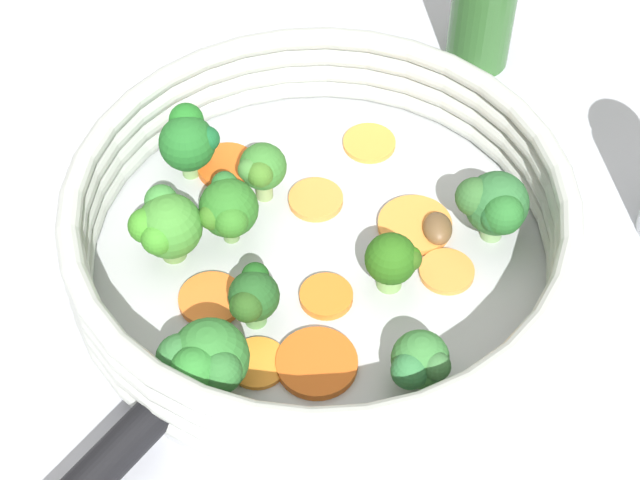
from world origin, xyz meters
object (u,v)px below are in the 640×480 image
Objects in this scene: broccoli_floret_4 at (166,226)px; carrot_slice_3 at (326,296)px; broccoli_floret_8 at (418,363)px; carrot_slice_5 at (369,143)px; broccoli_floret_5 at (394,260)px; mushroom_piece_0 at (438,228)px; carrot_slice_1 at (447,271)px; carrot_slice_4 at (316,200)px; broccoli_floret_7 at (205,361)px; broccoli_floret_6 at (252,298)px; carrot_slice_7 at (258,363)px; broccoli_floret_3 at (189,140)px; carrot_slice_2 at (227,166)px; broccoli_floret_0 at (261,169)px; broccoli_floret_1 at (495,206)px; skillet at (320,264)px; broccoli_floret_2 at (228,209)px; carrot_slice_0 at (317,363)px; carrot_slice_6 at (211,299)px; carrot_slice_8 at (415,225)px.

carrot_slice_3 is at bearing 50.00° from broccoli_floret_4.
carrot_slice_5 is at bearing 165.53° from broccoli_floret_8.
broccoli_floret_5 is at bearing 167.57° from broccoli_floret_8.
carrot_slice_5 is 0.16m from broccoli_floret_4.
carrot_slice_3 is 0.09m from mushroom_piece_0.
carrot_slice_1 is 0.96× the size of carrot_slice_4.
carrot_slice_3 is at bearing -95.26° from broccoli_floret_5.
carrot_slice_4 is 0.16m from broccoli_floret_7.
broccoli_floret_6 is at bearing -91.69° from broccoli_floret_5.
broccoli_floret_4 is at bearing -165.28° from carrot_slice_7.
broccoli_floret_3 reaches higher than broccoli_floret_5.
broccoli_floret_3 reaches higher than carrot_slice_2.
broccoli_floret_0 is 0.05m from broccoli_floret_3.
broccoli_floret_5 reaches higher than carrot_slice_4.
broccoli_floret_0 is at bearing -76.16° from carrot_slice_5.
carrot_slice_3 is 0.10m from broccoli_floret_7.
carrot_slice_5 is (0.01, 0.10, -0.00)m from carrot_slice_2.
broccoli_floret_5 is 0.07m from broccoli_floret_8.
broccoli_floret_0 is 1.76× the size of mushroom_piece_0.
mushroom_piece_0 is (0.07, 0.09, -0.02)m from broccoli_floret_0.
mushroom_piece_0 is (-0.06, 0.17, -0.02)m from broccoli_floret_7.
carrot_slice_7 is 0.17m from broccoli_floret_1.
skillet is 0.09m from carrot_slice_7.
broccoli_floret_4 reaches higher than broccoli_floret_6.
broccoli_floret_0 is at bearing -124.12° from broccoli_floret_1.
broccoli_floret_2 reaches higher than broccoli_floret_8.
broccoli_floret_3 reaches higher than carrot_slice_5.
broccoli_floret_4 is 1.23× the size of broccoli_floret_8.
broccoli_floret_1 is 1.29× the size of broccoli_floret_8.
carrot_slice_0 is at bearing -70.61° from carrot_slice_1.
broccoli_floret_4 is 0.07m from broccoli_floret_6.
carrot_slice_2 reaches higher than carrot_slice_5.
broccoli_floret_1 is 0.16m from broccoli_floret_6.
mushroom_piece_0 is at bearing 46.37° from carrot_slice_2.
carrot_slice_6 is at bearing -22.45° from carrot_slice_2.
broccoli_floret_2 reaches higher than broccoli_floret_6.
carrot_slice_5 is 0.16m from carrot_slice_6.
carrot_slice_1 is 0.09m from broccoli_floret_8.
broccoli_floret_4 is at bearing -27.32° from broccoli_floret_3.
carrot_slice_8 is 0.16m from broccoli_floret_4.
broccoli_floret_0 is at bearing 130.41° from broccoli_floret_2.
mushroom_piece_0 is at bearing 149.16° from broccoli_floret_8.
carrot_slice_8 is (-0.06, 0.13, 0.00)m from carrot_slice_7.
broccoli_floret_3 is (-0.07, -0.01, 0.00)m from broccoli_floret_2.
broccoli_floret_1 is at bearing 52.31° from broccoli_floret_3.
carrot_slice_3 is 0.07m from carrot_slice_6.
broccoli_floret_0 is 0.11m from broccoli_floret_5.
broccoli_floret_7 is at bearing -17.98° from carrot_slice_6.
carrot_slice_4 is at bearing -129.78° from carrot_slice_8.
carrot_slice_2 is 0.18m from broccoli_floret_1.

